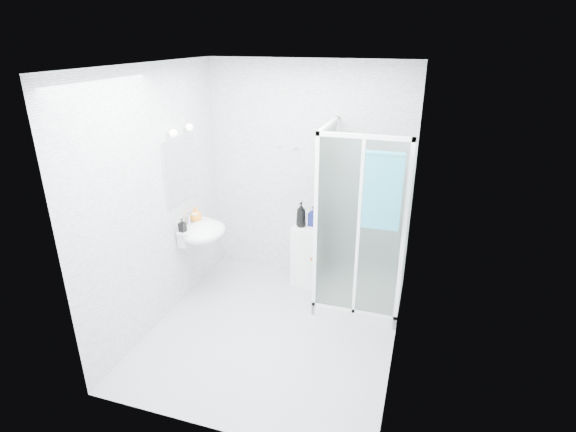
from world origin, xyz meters
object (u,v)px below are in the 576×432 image
(shampoo_bottle_a, at_px, (301,214))
(soap_dispenser_orange, at_px, (196,214))
(wall_basin, at_px, (202,232))
(storage_cabinet, at_px, (307,255))
(shampoo_bottle_b, at_px, (314,216))
(hand_towel, at_px, (383,189))
(soap_dispenser_black, at_px, (182,225))
(shower_enclosure, at_px, (353,268))

(shampoo_bottle_a, distance_m, soap_dispenser_orange, 1.20)
(wall_basin, height_order, soap_dispenser_orange, soap_dispenser_orange)
(wall_basin, height_order, storage_cabinet, wall_basin)
(shampoo_bottle_b, bearing_deg, storage_cabinet, -150.51)
(wall_basin, xyz_separation_m, hand_towel, (1.94, -0.09, 0.72))
(wall_basin, bearing_deg, soap_dispenser_black, -123.14)
(wall_basin, distance_m, hand_towel, 2.07)
(shampoo_bottle_a, bearing_deg, shower_enclosure, -20.62)
(shampoo_bottle_a, relative_size, shampoo_bottle_b, 1.26)
(storage_cabinet, xyz_separation_m, shampoo_bottle_b, (0.07, 0.04, 0.50))
(wall_basin, relative_size, storage_cabinet, 0.74)
(shampoo_bottle_a, relative_size, soap_dispenser_orange, 1.74)
(soap_dispenser_orange, bearing_deg, shampoo_bottle_a, 22.74)
(wall_basin, xyz_separation_m, storage_cabinet, (1.05, 0.61, -0.42))
(shampoo_bottle_b, xyz_separation_m, soap_dispenser_orange, (-1.24, -0.54, 0.08))
(shower_enclosure, xyz_separation_m, wall_basin, (-1.66, -0.32, 0.35))
(shampoo_bottle_a, bearing_deg, soap_dispenser_black, -145.49)
(shampoo_bottle_b, bearing_deg, hand_towel, -41.38)
(hand_towel, bearing_deg, soap_dispenser_orange, 174.70)
(storage_cabinet, height_order, shampoo_bottle_a, shampoo_bottle_a)
(shower_enclosure, distance_m, soap_dispenser_orange, 1.86)
(shower_enclosure, relative_size, soap_dispenser_black, 13.49)
(soap_dispenser_orange, bearing_deg, wall_basin, -40.66)
(shampoo_bottle_a, bearing_deg, shampoo_bottle_b, 29.76)
(soap_dispenser_orange, bearing_deg, storage_cabinet, 23.17)
(hand_towel, bearing_deg, shampoo_bottle_b, 138.62)
(storage_cabinet, relative_size, shampoo_bottle_a, 2.52)
(shower_enclosure, distance_m, wall_basin, 1.72)
(storage_cabinet, bearing_deg, shampoo_bottle_b, 32.54)
(wall_basin, distance_m, soap_dispenser_orange, 0.22)
(shampoo_bottle_a, distance_m, shampoo_bottle_b, 0.15)
(storage_cabinet, distance_m, soap_dispenser_orange, 1.40)
(shampoo_bottle_b, distance_m, soap_dispenser_black, 1.49)
(shower_enclosure, relative_size, wall_basin, 3.57)
(shower_enclosure, height_order, soap_dispenser_orange, shower_enclosure)
(shampoo_bottle_b, bearing_deg, soap_dispenser_black, -145.97)
(soap_dispenser_black, bearing_deg, shower_enclosure, 15.88)
(wall_basin, bearing_deg, storage_cabinet, 30.14)
(shampoo_bottle_a, xyz_separation_m, shampoo_bottle_b, (0.13, 0.07, -0.03))
(storage_cabinet, relative_size, soap_dispenser_black, 5.09)
(hand_towel, distance_m, shampoo_bottle_a, 1.31)
(soap_dispenser_orange, bearing_deg, hand_towel, -5.30)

